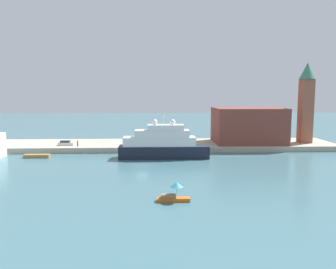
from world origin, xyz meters
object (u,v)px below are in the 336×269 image
work_barge (37,156)px  harbor_building (248,125)px  large_yacht (163,145)px  bell_tower (306,99)px  parked_car (66,143)px  person_figure (78,144)px  small_motorboat (174,194)px  mooring_bollard (170,146)px

work_barge → harbor_building: bearing=13.7°
large_yacht → bell_tower: 45.88m
bell_tower → parked_car: bell_tower is taller
harbor_building → bell_tower: (16.60, -0.61, 7.64)m
large_yacht → work_barge: bearing=177.1°
parked_car → person_figure: bearing=-28.8°
bell_tower → large_yacht: bearing=-160.6°
large_yacht → person_figure: size_ratio=13.13×
small_motorboat → large_yacht: bearing=91.5°
harbor_building → bell_tower: size_ratio=0.85×
work_barge → mooring_bollard: (33.36, 6.45, 1.39)m
harbor_building → small_motorboat: bearing=-116.4°
small_motorboat → bell_tower: 65.25m
harbor_building → bell_tower: 18.29m
large_yacht → parked_car: (-26.59, 11.88, -1.29)m
work_barge → parked_car: size_ratio=1.44×
mooring_bollard → parked_car: bearing=172.4°
small_motorboat → bell_tower: (41.19, 48.91, 13.01)m
large_yacht → parked_car: large_yacht is taller
large_yacht → harbor_building: 29.92m
parked_car → harbor_building: bearing=3.9°
work_barge → mooring_bollard: bearing=10.9°
harbor_building → mooring_bollard: bearing=-162.4°
work_barge → harbor_building: (56.59, 13.80, 6.14)m
large_yacht → small_motorboat: size_ratio=4.47×
bell_tower → mooring_bollard: bearing=-170.4°
small_motorboat → harbor_building: bearing=63.6°
large_yacht → mooring_bollard: large_yacht is taller
large_yacht → parked_car: size_ratio=5.14×
large_yacht → person_figure: large_yacht is taller
harbor_building → parked_car: bearing=-176.1°
small_motorboat → mooring_bollard: size_ratio=7.44×
large_yacht → parked_car: bearing=155.9°
harbor_building → parked_car: 52.36m
work_barge → person_figure: 11.80m
bell_tower → mooring_bollard: 42.26m
work_barge → bell_tower: 75.64m
small_motorboat → parked_car: bearing=120.8°
parked_car → mooring_bollard: (28.82, -3.84, -0.25)m
harbor_building → parked_car: size_ratio=4.60×
parked_car → mooring_bollard: bearing=-7.6°
small_motorboat → bell_tower: size_ratio=0.21×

